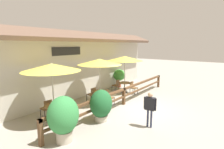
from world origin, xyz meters
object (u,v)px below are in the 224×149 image
at_px(dining_table_far, 125,84).
at_px(chair_far_wallside, 116,85).
at_px(chair_near_streetside, 63,114).
at_px(chair_middle_wallside, 92,94).
at_px(potted_plant_broad_leaf, 119,76).
at_px(potted_plant_tall_tropical, 63,117).
at_px(patio_umbrella_far, 125,59).
at_px(patio_umbrella_near, 52,67).
at_px(chair_far_streetside, 133,87).
at_px(pedestrian, 150,105).
at_px(dining_table_middle, 100,93).
at_px(patio_umbrella_middle, 100,62).
at_px(chair_middle_streetside, 109,97).
at_px(dining_table_near, 54,108).
at_px(potted_plant_entrance_palm, 101,105).
at_px(chair_near_wallside, 47,108).

xyz_separation_m(dining_table_far, chair_far_wallside, (-0.08, 0.67, -0.10)).
height_order(chair_near_streetside, chair_middle_wallside, same).
relative_size(chair_near_streetside, potted_plant_broad_leaf, 0.58).
height_order(dining_table_far, potted_plant_tall_tropical, potted_plant_tall_tropical).
bearing_deg(patio_umbrella_far, potted_plant_tall_tropical, -165.37).
bearing_deg(patio_umbrella_near, potted_plant_broad_leaf, 9.46).
height_order(chair_far_streetside, pedestrian, pedestrian).
xyz_separation_m(patio_umbrella_near, potted_plant_broad_leaf, (6.86, 1.14, -1.46)).
xyz_separation_m(chair_near_streetside, dining_table_middle, (3.07, 0.52, 0.10)).
relative_size(patio_umbrella_middle, pedestrian, 1.75).
xyz_separation_m(patio_umbrella_middle, chair_middle_streetside, (0.06, -0.60, -1.95)).
bearing_deg(potted_plant_broad_leaf, chair_far_streetside, -117.86).
bearing_deg(patio_umbrella_middle, chair_far_wallside, 15.45).
height_order(patio_umbrella_far, dining_table_far, patio_umbrella_far).
bearing_deg(chair_far_streetside, pedestrian, -139.84).
xyz_separation_m(patio_umbrella_middle, chair_far_streetside, (2.86, -0.58, -1.95)).
bearing_deg(dining_table_near, potted_plant_tall_tropical, -115.89).
relative_size(potted_plant_entrance_palm, potted_plant_broad_leaf, 0.99).
distance_m(dining_table_near, chair_middle_wallside, 3.05).
bearing_deg(patio_umbrella_middle, chair_near_wallside, 167.09).
bearing_deg(potted_plant_tall_tropical, patio_umbrella_far, 14.63).
relative_size(chair_middle_streetside, chair_far_streetside, 1.00).
height_order(potted_plant_entrance_palm, potted_plant_tall_tropical, potted_plant_tall_tropical).
height_order(dining_table_near, potted_plant_tall_tropical, potted_plant_tall_tropical).
bearing_deg(potted_plant_broad_leaf, potted_plant_tall_tropical, -159.43).
xyz_separation_m(patio_umbrella_middle, potted_plant_entrance_palm, (-1.83, -1.62, -1.65)).
height_order(chair_far_streetside, potted_plant_broad_leaf, potted_plant_broad_leaf).
xyz_separation_m(dining_table_middle, potted_plant_entrance_palm, (-1.83, -1.62, 0.19)).
height_order(dining_table_near, patio_umbrella_middle, patio_umbrella_middle).
xyz_separation_m(patio_umbrella_middle, potted_plant_broad_leaf, (3.81, 1.23, -1.46)).
bearing_deg(dining_table_far, patio_umbrella_near, -179.99).
height_order(dining_table_near, potted_plant_entrance_palm, potted_plant_entrance_palm).
height_order(chair_middle_streetside, dining_table_far, chair_middle_streetside).
height_order(chair_near_wallside, chair_far_wallside, same).
bearing_deg(dining_table_middle, chair_near_wallside, 167.09).
xyz_separation_m(patio_umbrella_far, potted_plant_broad_leaf, (1.00, 1.14, -1.46)).
xyz_separation_m(dining_table_near, chair_far_wallside, (5.79, 0.67, -0.10)).
xyz_separation_m(patio_umbrella_near, patio_umbrella_middle, (3.05, -0.09, 0.00)).
relative_size(dining_table_far, potted_plant_tall_tropical, 0.49).
bearing_deg(patio_umbrella_middle, chair_far_streetside, -11.43).
bearing_deg(patio_umbrella_far, chair_far_streetside, -86.19).
bearing_deg(chair_far_wallside, chair_near_streetside, 13.25).
xyz_separation_m(patio_umbrella_near, chair_far_streetside, (5.91, -0.67, -1.95)).
relative_size(chair_near_wallside, patio_umbrella_middle, 0.32).
bearing_deg(patio_umbrella_near, potted_plant_tall_tropical, -115.89).
bearing_deg(potted_plant_broad_leaf, chair_far_wallside, -156.16).
bearing_deg(chair_far_wallside, chair_far_streetside, 95.99).
xyz_separation_m(chair_middle_wallside, chair_far_wallside, (2.79, 0.16, 0.00)).
relative_size(patio_umbrella_far, pedestrian, 1.75).
relative_size(patio_umbrella_far, potted_plant_entrance_palm, 1.83).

